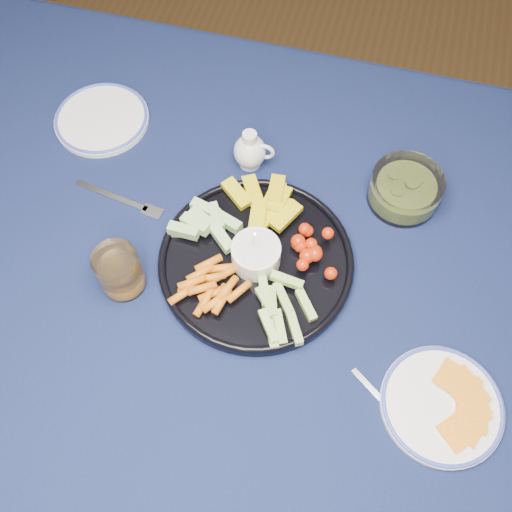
% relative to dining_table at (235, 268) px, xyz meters
% --- Properties ---
extents(dining_table, '(1.67, 1.07, 0.75)m').
position_rel_dining_table_xyz_m(dining_table, '(0.00, 0.00, 0.00)').
color(dining_table, '#4E351A').
rests_on(dining_table, ground).
extents(crudite_platter, '(0.35, 0.35, 0.11)m').
position_rel_dining_table_xyz_m(crudite_platter, '(0.05, -0.02, 0.11)').
color(crudite_platter, black).
rests_on(crudite_platter, dining_table).
extents(creamer_pitcher, '(0.08, 0.06, 0.09)m').
position_rel_dining_table_xyz_m(creamer_pitcher, '(-0.02, 0.19, 0.13)').
color(creamer_pitcher, white).
rests_on(creamer_pitcher, dining_table).
extents(pickle_bowl, '(0.14, 0.14, 0.06)m').
position_rel_dining_table_xyz_m(pickle_bowl, '(0.28, 0.19, 0.12)').
color(pickle_bowl, white).
rests_on(pickle_bowl, dining_table).
extents(cheese_plate, '(0.20, 0.20, 0.02)m').
position_rel_dining_table_xyz_m(cheese_plate, '(0.40, -0.20, 0.10)').
color(cheese_plate, white).
rests_on(cheese_plate, dining_table).
extents(juice_tumbler, '(0.08, 0.08, 0.09)m').
position_rel_dining_table_xyz_m(juice_tumbler, '(-0.17, -0.12, 0.13)').
color(juice_tumbler, white).
rests_on(juice_tumbler, dining_table).
extents(fork_left, '(0.19, 0.05, 0.00)m').
position_rel_dining_table_xyz_m(fork_left, '(-0.23, 0.04, 0.09)').
color(fork_left, silver).
rests_on(fork_left, dining_table).
extents(fork_right, '(0.14, 0.10, 0.00)m').
position_rel_dining_table_xyz_m(fork_right, '(0.33, -0.23, 0.09)').
color(fork_right, silver).
rests_on(fork_right, dining_table).
extents(side_plate_extra, '(0.19, 0.19, 0.02)m').
position_rel_dining_table_xyz_m(side_plate_extra, '(-0.35, 0.22, 0.10)').
color(side_plate_extra, white).
rests_on(side_plate_extra, dining_table).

